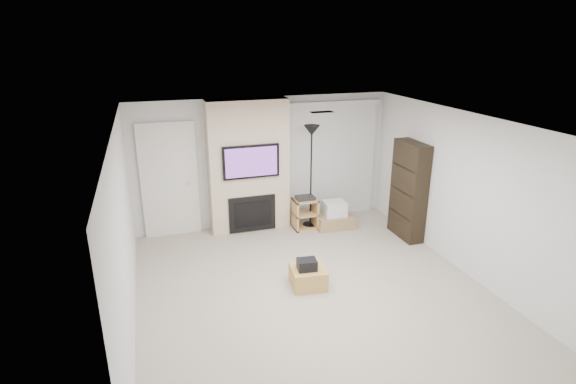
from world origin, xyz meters
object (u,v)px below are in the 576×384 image
object	(u,v)px
ottoman	(308,277)
bookshelf	(409,191)
floor_lamp	(311,148)
av_stand	(305,211)
box_stack	(334,217)

from	to	relation	value
ottoman	bookshelf	bearing A→B (deg)	25.60
floor_lamp	av_stand	world-z (taller)	floor_lamp
floor_lamp	bookshelf	bearing A→B (deg)	-32.67
av_stand	box_stack	world-z (taller)	av_stand
floor_lamp	bookshelf	size ratio (longest dim) A/B	1.12
floor_lamp	av_stand	bearing A→B (deg)	-152.34
av_stand	bookshelf	xyz separation A→B (m)	(1.67, -0.91, 0.55)
ottoman	bookshelf	xyz separation A→B (m)	(2.36, 1.13, 0.75)
box_stack	bookshelf	xyz separation A→B (m)	(1.09, -0.83, 0.71)
bookshelf	av_stand	bearing A→B (deg)	151.40
box_stack	av_stand	bearing A→B (deg)	172.04
av_stand	box_stack	bearing A→B (deg)	-7.96
av_stand	bookshelf	distance (m)	1.99
floor_lamp	box_stack	xyz separation A→B (m)	(0.44, -0.15, -1.39)
ottoman	bookshelf	distance (m)	2.72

